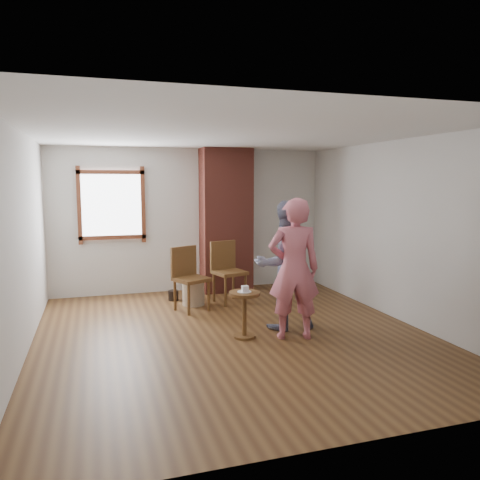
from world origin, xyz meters
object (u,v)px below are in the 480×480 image
at_px(man, 285,265).
at_px(person_pink, 294,269).
at_px(stoneware_crock, 193,291).
at_px(dining_chair_left, 188,275).
at_px(side_table, 244,307).
at_px(dining_chair_right, 227,268).

distance_m(man, person_pink, 0.43).
relative_size(stoneware_crock, dining_chair_left, 0.47).
height_order(dining_chair_left, person_pink, person_pink).
bearing_deg(man, side_table, 19.29).
distance_m(stoneware_crock, dining_chair_left, 0.43).
height_order(man, person_pink, person_pink).
bearing_deg(person_pink, side_table, -3.78).
relative_size(man, person_pink, 0.97).
bearing_deg(stoneware_crock, dining_chair_right, 5.25).
bearing_deg(stoneware_crock, dining_chair_left, -116.34).
bearing_deg(dining_chair_right, dining_chair_left, -171.44).
bearing_deg(side_table, dining_chair_right, 81.17).
bearing_deg(stoneware_crock, side_table, -80.54).
relative_size(stoneware_crock, man, 0.27).
xyz_separation_m(dining_chair_left, dining_chair_right, (0.71, 0.31, 0.01)).
xyz_separation_m(stoneware_crock, dining_chair_right, (0.58, 0.05, 0.34)).
relative_size(stoneware_crock, side_table, 0.77).
height_order(side_table, man, man).
xyz_separation_m(dining_chair_right, person_pink, (0.31, -2.03, 0.33)).
height_order(stoneware_crock, dining_chair_right, dining_chair_right).
bearing_deg(dining_chair_right, side_table, -113.90).
xyz_separation_m(stoneware_crock, person_pink, (0.90, -1.98, 0.67)).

